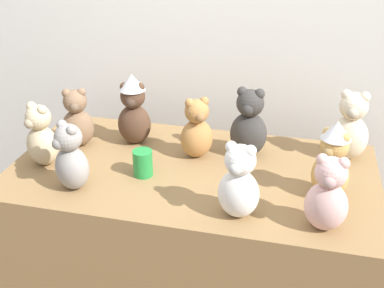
{
  "coord_description": "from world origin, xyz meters",
  "views": [
    {
      "loc": [
        0.39,
        -1.4,
        1.77
      ],
      "look_at": [
        0.0,
        0.25,
        0.88
      ],
      "focal_mm": 44.19,
      "sensor_mm": 36.0,
      "label": 1
    }
  ],
  "objects_px": {
    "teddy_bear_mocha": "(77,119)",
    "teddy_bear_sand": "(41,137)",
    "teddy_bear_caramel": "(197,130)",
    "teddy_bear_blush": "(327,196)",
    "display_table": "(192,241)",
    "teddy_bear_cream": "(350,128)",
    "party_cup_green": "(143,163)",
    "teddy_bear_honey": "(332,161)",
    "teddy_bear_ash": "(71,158)",
    "teddy_bear_cocoa": "(134,110)",
    "teddy_bear_snow": "(239,183)",
    "teddy_bear_charcoal": "(249,124)"
  },
  "relations": [
    {
      "from": "teddy_bear_honey",
      "to": "teddy_bear_cream",
      "type": "bearing_deg",
      "value": 105.47
    },
    {
      "from": "teddy_bear_caramel",
      "to": "teddy_bear_honey",
      "type": "bearing_deg",
      "value": -49.05
    },
    {
      "from": "teddy_bear_caramel",
      "to": "teddy_bear_honey",
      "type": "distance_m",
      "value": 0.58
    },
    {
      "from": "teddy_bear_honey",
      "to": "teddy_bear_mocha",
      "type": "height_order",
      "value": "teddy_bear_honey"
    },
    {
      "from": "teddy_bear_blush",
      "to": "teddy_bear_sand",
      "type": "distance_m",
      "value": 1.16
    },
    {
      "from": "teddy_bear_ash",
      "to": "teddy_bear_cream",
      "type": "xyz_separation_m",
      "value": [
        1.05,
        0.49,
        0.01
      ]
    },
    {
      "from": "teddy_bear_blush",
      "to": "party_cup_green",
      "type": "height_order",
      "value": "teddy_bear_blush"
    },
    {
      "from": "teddy_bear_sand",
      "to": "teddy_bear_cream",
      "type": "height_order",
      "value": "teddy_bear_cream"
    },
    {
      "from": "teddy_bear_caramel",
      "to": "teddy_bear_sand",
      "type": "bearing_deg",
      "value": 168.85
    },
    {
      "from": "display_table",
      "to": "party_cup_green",
      "type": "distance_m",
      "value": 0.48
    },
    {
      "from": "display_table",
      "to": "teddy_bear_cream",
      "type": "height_order",
      "value": "teddy_bear_cream"
    },
    {
      "from": "teddy_bear_snow",
      "to": "teddy_bear_charcoal",
      "type": "bearing_deg",
      "value": 104.58
    },
    {
      "from": "teddy_bear_ash",
      "to": "teddy_bear_snow",
      "type": "bearing_deg",
      "value": 27.61
    },
    {
      "from": "teddy_bear_mocha",
      "to": "teddy_bear_caramel",
      "type": "bearing_deg",
      "value": -19.93
    },
    {
      "from": "teddy_bear_charcoal",
      "to": "party_cup_green",
      "type": "xyz_separation_m",
      "value": [
        -0.39,
        -0.27,
        -0.09
      ]
    },
    {
      "from": "teddy_bear_blush",
      "to": "teddy_bear_caramel",
      "type": "bearing_deg",
      "value": 151.66
    },
    {
      "from": "teddy_bear_charcoal",
      "to": "teddy_bear_ash",
      "type": "bearing_deg",
      "value": -140.52
    },
    {
      "from": "display_table",
      "to": "teddy_bear_cream",
      "type": "distance_m",
      "value": 0.86
    },
    {
      "from": "teddy_bear_caramel",
      "to": "teddy_bear_cream",
      "type": "xyz_separation_m",
      "value": [
        0.63,
        0.14,
        0.02
      ]
    },
    {
      "from": "teddy_bear_blush",
      "to": "teddy_bear_honey",
      "type": "distance_m",
      "value": 0.21
    },
    {
      "from": "teddy_bear_charcoal",
      "to": "teddy_bear_mocha",
      "type": "xyz_separation_m",
      "value": [
        -0.76,
        -0.09,
        -0.02
      ]
    },
    {
      "from": "teddy_bear_cocoa",
      "to": "party_cup_green",
      "type": "distance_m",
      "value": 0.31
    },
    {
      "from": "teddy_bear_blush",
      "to": "teddy_bear_sand",
      "type": "relative_size",
      "value": 1.02
    },
    {
      "from": "teddy_bear_sand",
      "to": "teddy_bear_snow",
      "type": "bearing_deg",
      "value": 8.84
    },
    {
      "from": "teddy_bear_mocha",
      "to": "teddy_bear_sand",
      "type": "bearing_deg",
      "value": -132.11
    },
    {
      "from": "teddy_bear_caramel",
      "to": "teddy_bear_charcoal",
      "type": "bearing_deg",
      "value": -12.41
    },
    {
      "from": "display_table",
      "to": "teddy_bear_ash",
      "type": "bearing_deg",
      "value": -150.13
    },
    {
      "from": "teddy_bear_sand",
      "to": "teddy_bear_cocoa",
      "type": "xyz_separation_m",
      "value": [
        0.31,
        0.28,
        0.03
      ]
    },
    {
      "from": "party_cup_green",
      "to": "teddy_bear_charcoal",
      "type": "bearing_deg",
      "value": 34.84
    },
    {
      "from": "teddy_bear_honey",
      "to": "teddy_bear_snow",
      "type": "height_order",
      "value": "teddy_bear_honey"
    },
    {
      "from": "teddy_bear_ash",
      "to": "teddy_bear_cocoa",
      "type": "relative_size",
      "value": 0.84
    },
    {
      "from": "teddy_bear_caramel",
      "to": "teddy_bear_mocha",
      "type": "xyz_separation_m",
      "value": [
        -0.54,
        -0.02,
        0.0
      ]
    },
    {
      "from": "teddy_bear_charcoal",
      "to": "party_cup_green",
      "type": "distance_m",
      "value": 0.49
    },
    {
      "from": "teddy_bear_cream",
      "to": "teddy_bear_snow",
      "type": "distance_m",
      "value": 0.66
    },
    {
      "from": "teddy_bear_cocoa",
      "to": "teddy_bear_mocha",
      "type": "xyz_separation_m",
      "value": [
        -0.24,
        -0.08,
        -0.03
      ]
    },
    {
      "from": "teddy_bear_sand",
      "to": "party_cup_green",
      "type": "distance_m",
      "value": 0.44
    },
    {
      "from": "teddy_bear_snow",
      "to": "party_cup_green",
      "type": "bearing_deg",
      "value": 167.57
    },
    {
      "from": "teddy_bear_caramel",
      "to": "teddy_bear_sand",
      "type": "height_order",
      "value": "teddy_bear_sand"
    },
    {
      "from": "teddy_bear_blush",
      "to": "teddy_bear_mocha",
      "type": "distance_m",
      "value": 1.14
    },
    {
      "from": "teddy_bear_ash",
      "to": "teddy_bear_sand",
      "type": "bearing_deg",
      "value": 175.51
    },
    {
      "from": "teddy_bear_honey",
      "to": "teddy_bear_mocha",
      "type": "relative_size",
      "value": 1.13
    },
    {
      "from": "teddy_bear_caramel",
      "to": "teddy_bear_honey",
      "type": "xyz_separation_m",
      "value": [
        0.55,
        -0.19,
        0.02
      ]
    },
    {
      "from": "teddy_bear_cocoa",
      "to": "teddy_bear_cream",
      "type": "bearing_deg",
      "value": -2.84
    },
    {
      "from": "teddy_bear_honey",
      "to": "party_cup_green",
      "type": "distance_m",
      "value": 0.74
    },
    {
      "from": "teddy_bear_blush",
      "to": "teddy_bear_cream",
      "type": "relative_size",
      "value": 0.91
    },
    {
      "from": "display_table",
      "to": "teddy_bear_cream",
      "type": "relative_size",
      "value": 4.88
    },
    {
      "from": "teddy_bear_blush",
      "to": "teddy_bear_snow",
      "type": "bearing_deg",
      "value": -172.99
    },
    {
      "from": "teddy_bear_charcoal",
      "to": "teddy_bear_snow",
      "type": "relative_size",
      "value": 1.08
    },
    {
      "from": "teddy_bear_snow",
      "to": "teddy_bear_honey",
      "type": "bearing_deg",
      "value": 44.26
    },
    {
      "from": "teddy_bear_blush",
      "to": "display_table",
      "type": "bearing_deg",
      "value": 160.31
    }
  ]
}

